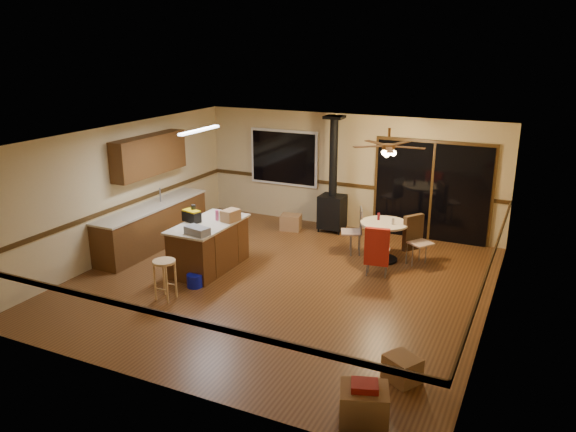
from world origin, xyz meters
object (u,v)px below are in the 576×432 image
Objects in this scene: box_corner_a at (364,405)px; dining_table at (384,234)px; wood_stove at (332,200)px; blue_bucket at (195,281)px; toolbox_black at (192,217)px; chair_near at (377,247)px; bar_stool at (165,280)px; box_corner_b at (402,369)px; chair_right at (414,233)px; toolbox_grey at (197,231)px; box_under_window at (291,222)px; chair_left at (357,226)px; kitchen_island at (209,246)px.

dining_table is at bearing 103.69° from box_corner_a.
wood_stove reaches higher than blue_bucket.
toolbox_black is 3.71m from dining_table.
blue_bucket is at bearing -147.44° from chair_near.
dining_table is (2.78, 3.25, 0.19)m from bar_stool.
wood_stove is 2.00m from dining_table.
box_corner_a reaches higher than box_corner_b.
chair_right reaches higher than box_corner_b.
toolbox_grey is 0.97× the size of box_under_window.
box_corner_b is at bearing -60.35° from wood_stove.
chair_near is at bearing -81.91° from dining_table.
box_under_window is (0.35, 4.16, -0.16)m from bar_stool.
box_corner_a is (1.06, -3.99, -0.39)m from chair_near.
box_corner_b is at bearing -63.88° from chair_left.
chair_left reaches higher than box_under_window.
chair_right is (3.40, 1.95, 0.14)m from kitchen_island.
toolbox_grey is 3.44m from box_under_window.
box_under_window is (-0.87, -0.33, -0.55)m from wood_stove.
blue_bucket is 0.40× the size of chair_right.
chair_left reaches higher than blue_bucket.
dining_table is (1.55, -1.25, -0.20)m from wood_stove.
wood_stove is 6.72m from box_corner_a.
kitchen_island is at bearing 153.61° from box_corner_b.
wood_stove is 4.65× the size of box_corner_a.
toolbox_grey reaches higher than kitchen_island.
toolbox_grey is (-1.11, -3.68, 0.24)m from wood_stove.
box_under_window is at bearing 74.95° from toolbox_black.
box_corner_b is (2.93, -5.15, -0.56)m from wood_stove.
toolbox_black is (-0.51, 0.57, 0.03)m from toolbox_grey.
box_corner_a is at bearing -70.35° from chair_left.
chair_left is at bearing -49.43° from wood_stove.
toolbox_black is 0.52× the size of bar_stool.
box_under_window is at bearing 85.90° from toolbox_grey.
chair_left is 1.17× the size of box_under_window.
kitchen_island reaches higher than bar_stool.
box_corner_b is (1.98, -4.04, -0.42)m from chair_left.
dining_table reaches higher than blue_bucket.
blue_bucket is (-1.07, -3.89, -0.61)m from wood_stove.
chair_right is (1.15, 0.01, 0.01)m from chair_left.
bar_stool is 4.18m from box_under_window.
chair_right reaches higher than box_corner_a.
toolbox_grey is 3.63m from dining_table.
toolbox_black is 0.86× the size of box_corner_b.
kitchen_island is 6.05× the size of blue_bucket.
dining_table is (3.17, 1.86, -0.47)m from toolbox_black.
chair_near is at bearing -112.28° from chair_right.
toolbox_grey is 0.76m from toolbox_black.
dining_table is at bearing 42.31° from toolbox_grey.
chair_near is 3.15m from box_under_window.
chair_right is at bearing 67.72° from chair_near.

